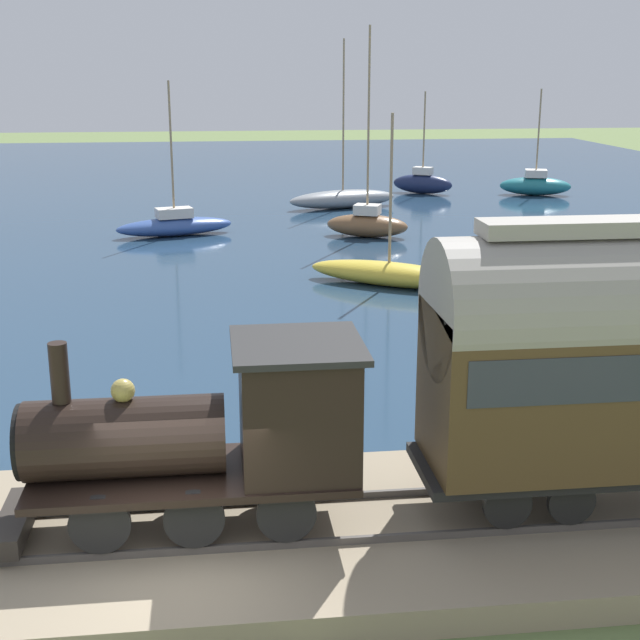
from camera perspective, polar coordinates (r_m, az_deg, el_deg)
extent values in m
plane|color=#607542|center=(13.53, -8.55, -17.69)|extent=(200.00, 200.00, 0.00)
cube|color=navy|center=(56.02, -7.48, 8.09)|extent=(80.00, 80.00, 0.01)
cube|color=gray|center=(14.58, -8.46, -13.95)|extent=(5.11, 56.00, 0.46)
cube|color=#4C4742|center=(13.81, -8.58, -14.39)|extent=(0.07, 54.88, 0.12)
cube|color=#4C4742|center=(15.08, -8.44, -11.62)|extent=(0.07, 54.88, 0.12)
cylinder|color=black|center=(13.58, -2.16, -12.29)|extent=(0.12, 0.90, 0.90)
cylinder|color=black|center=(14.88, -2.64, -9.66)|extent=(0.12, 0.90, 0.90)
cylinder|color=black|center=(13.55, -8.05, -12.51)|extent=(0.12, 0.90, 0.90)
cylinder|color=black|center=(14.85, -7.97, -9.85)|extent=(0.12, 0.90, 0.90)
cylinder|color=black|center=(13.67, -13.92, -12.60)|extent=(0.12, 0.90, 0.90)
cylinder|color=black|center=(14.95, -13.28, -9.96)|extent=(0.12, 0.90, 0.90)
cube|color=black|center=(14.03, -8.07, -9.75)|extent=(1.96, 4.96, 0.12)
cylinder|color=black|center=(13.83, -12.32, -7.34)|extent=(1.21, 2.98, 1.21)
cylinder|color=black|center=(14.07, -18.57, -7.42)|extent=(1.15, 0.08, 1.15)
cylinder|color=black|center=(13.57, -16.34, -3.26)|extent=(0.28, 0.28, 0.91)
sphere|color=tan|center=(13.56, -12.50, -4.43)|extent=(0.36, 0.36, 0.36)
cube|color=black|center=(13.67, -1.44, -5.64)|extent=(1.86, 1.74, 1.91)
cube|color=#282828|center=(13.34, -1.47, -1.62)|extent=(2.06, 1.98, 0.10)
cube|color=#2D2823|center=(14.66, -18.94, -12.16)|extent=(1.76, 0.44, 0.32)
cylinder|color=black|center=(14.60, 15.79, -11.11)|extent=(0.12, 0.76, 0.76)
cylinder|color=black|center=(15.82, 13.79, -8.80)|extent=(0.12, 0.76, 0.76)
cylinder|color=black|center=(14.26, 11.90, -11.52)|extent=(0.12, 0.76, 0.76)
cylinder|color=black|center=(15.50, 10.19, -9.11)|extent=(0.12, 0.76, 0.76)
ellipsoid|color=gray|center=(49.29, 1.47, 7.75)|extent=(3.33, 6.46, 0.98)
cylinder|color=#9E8460|center=(48.86, 1.51, 12.93)|extent=(0.10, 0.10, 7.93)
ellipsoid|color=#1E707A|center=(55.87, 13.61, 8.33)|extent=(2.91, 4.55, 1.08)
cylinder|color=#9E8460|center=(55.57, 13.82, 11.52)|extent=(0.10, 0.10, 5.16)
cube|color=silver|center=(55.78, 13.66, 9.11)|extent=(1.38, 1.52, 0.45)
ellipsoid|color=#192347|center=(55.39, 6.58, 8.64)|extent=(3.07, 3.80, 1.16)
cylinder|color=#9E8460|center=(55.09, 6.68, 11.78)|extent=(0.10, 0.10, 4.92)
cube|color=silver|center=(55.29, 6.60, 9.47)|extent=(1.22, 1.34, 0.45)
ellipsoid|color=#335199|center=(41.58, -9.28, 5.92)|extent=(2.92, 5.59, 0.82)
cylinder|color=#9E8460|center=(41.14, -9.49, 10.65)|extent=(0.10, 0.10, 6.08)
cube|color=silver|center=(41.48, -9.32, 6.78)|extent=(1.31, 1.80, 0.45)
ellipsoid|color=gold|center=(31.57, 4.44, 2.96)|extent=(4.49, 5.87, 0.83)
cylinder|color=#9E8460|center=(31.05, 4.56, 8.34)|extent=(0.10, 0.10, 5.14)
ellipsoid|color=brown|center=(40.77, 3.03, 6.06)|extent=(2.85, 4.04, 1.02)
cylinder|color=#9E8460|center=(40.24, 3.13, 12.52)|extent=(0.10, 0.10, 8.18)
cube|color=silver|center=(40.65, 3.05, 7.07)|extent=(1.27, 1.39, 0.45)
ellipsoid|color=#B7B2A3|center=(21.85, 11.22, -3.84)|extent=(2.08, 1.87, 0.36)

